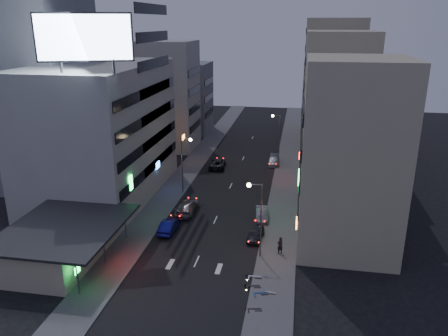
% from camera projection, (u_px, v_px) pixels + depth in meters
% --- Properties ---
extents(ground, '(180.00, 180.00, 0.00)m').
position_uv_depth(ground, '(187.00, 283.00, 40.84)').
color(ground, black).
rests_on(ground, ground).
extents(sidewalk_left, '(4.00, 120.00, 0.12)m').
position_uv_depth(sidewalk_left, '(186.00, 174.00, 70.15)').
color(sidewalk_left, '#4C4C4F').
rests_on(sidewalk_left, ground).
extents(sidewalk_right, '(4.00, 120.00, 0.12)m').
position_uv_depth(sidewalk_right, '(286.00, 180.00, 67.51)').
color(sidewalk_right, '#4C4C4F').
rests_on(sidewalk_right, ground).
extents(food_court, '(11.00, 13.00, 3.88)m').
position_uv_depth(food_court, '(59.00, 242.00, 44.37)').
color(food_court, '#B1A98B').
rests_on(food_court, ground).
extents(white_building, '(14.00, 24.00, 18.00)m').
position_uv_depth(white_building, '(101.00, 132.00, 59.45)').
color(white_building, '#AAAAA5').
rests_on(white_building, ground).
extents(grey_tower, '(10.00, 14.00, 34.00)m').
position_uv_depth(grey_tower, '(45.00, 69.00, 61.18)').
color(grey_tower, gray).
rests_on(grey_tower, ground).
extents(shophouse_near, '(10.00, 11.00, 20.00)m').
position_uv_depth(shophouse_near, '(351.00, 157.00, 44.99)').
color(shophouse_near, '#B1A98B').
rests_on(shophouse_near, ground).
extents(shophouse_mid, '(11.00, 12.00, 16.00)m').
position_uv_depth(shophouse_mid, '(345.00, 146.00, 56.28)').
color(shophouse_mid, gray).
rests_on(shophouse_mid, ground).
extents(shophouse_far, '(10.00, 14.00, 22.00)m').
position_uv_depth(shophouse_far, '(336.00, 105.00, 67.55)').
color(shophouse_far, '#B1A98B').
rests_on(shophouse_far, ground).
extents(far_left_a, '(11.00, 10.00, 20.00)m').
position_uv_depth(far_left_a, '(166.00, 96.00, 82.22)').
color(far_left_a, '#AAAAA5').
rests_on(far_left_a, ground).
extents(far_left_b, '(12.00, 10.00, 15.00)m').
position_uv_depth(far_left_b, '(182.00, 98.00, 95.24)').
color(far_left_b, gray).
rests_on(far_left_b, ground).
extents(far_right_a, '(11.00, 12.00, 18.00)m').
position_uv_depth(far_right_a, '(332.00, 101.00, 82.11)').
color(far_right_a, gray).
rests_on(far_right_a, ground).
extents(far_right_b, '(12.00, 12.00, 24.00)m').
position_uv_depth(far_right_b, '(332.00, 77.00, 94.14)').
color(far_right_b, '#B1A98B').
rests_on(far_right_b, ground).
extents(billboard, '(9.52, 3.75, 6.20)m').
position_uv_depth(billboard, '(84.00, 38.00, 45.40)').
color(billboard, '#595B60').
rests_on(billboard, white_building).
extents(street_lamp_right_near, '(1.60, 0.44, 8.02)m').
position_uv_depth(street_lamp_right_near, '(257.00, 209.00, 43.76)').
color(street_lamp_right_near, '#595B60').
rests_on(street_lamp_right_near, sidewalk_right).
extents(street_lamp_left, '(1.60, 0.44, 8.02)m').
position_uv_depth(street_lamp_left, '(185.00, 157.00, 60.65)').
color(street_lamp_left, '#595B60').
rests_on(street_lamp_left, sidewalk_left).
extents(street_lamp_right_far, '(1.60, 0.44, 8.02)m').
position_uv_depth(street_lamp_right_far, '(277.00, 131.00, 75.51)').
color(street_lamp_right_far, '#595B60').
rests_on(street_lamp_right_far, sidewalk_right).
extents(parked_car_right_near, '(1.90, 3.93, 1.29)m').
position_uv_depth(parked_car_right_near, '(256.00, 234.00, 48.90)').
color(parked_car_right_near, '#2A2A30').
rests_on(parked_car_right_near, ground).
extents(parked_car_right_mid, '(1.82, 4.21, 1.35)m').
position_uv_depth(parked_car_right_mid, '(262.00, 214.00, 53.97)').
color(parked_car_right_mid, '#93959B').
rests_on(parked_car_right_mid, ground).
extents(parked_car_left, '(2.90, 5.53, 1.48)m').
position_uv_depth(parked_car_left, '(217.00, 163.00, 73.09)').
color(parked_car_left, black).
rests_on(parked_car_left, ground).
extents(parked_car_right_far, '(2.07, 4.65, 1.33)m').
position_uv_depth(parked_car_right_far, '(274.00, 161.00, 74.59)').
color(parked_car_right_far, '#AAAFB2').
rests_on(parked_car_right_far, ground).
extents(road_car_blue, '(1.62, 4.47, 1.47)m').
position_uv_depth(road_car_blue, '(169.00, 226.00, 50.68)').
color(road_car_blue, navy).
rests_on(road_car_blue, ground).
extents(road_car_silver, '(2.29, 5.57, 1.61)m').
position_uv_depth(road_car_silver, '(187.00, 207.00, 55.78)').
color(road_car_silver, gray).
rests_on(road_car_silver, ground).
extents(person, '(0.82, 0.77, 1.88)m').
position_uv_depth(person, '(280.00, 245.00, 45.59)').
color(person, black).
rests_on(person, sidewalk_right).
extents(scooter_black_a, '(0.89, 1.84, 1.07)m').
position_uv_depth(scooter_black_a, '(262.00, 303.00, 36.94)').
color(scooter_black_a, black).
rests_on(scooter_black_a, sidewalk_right).
extents(scooter_silver_a, '(0.72, 1.66, 0.99)m').
position_uv_depth(scooter_silver_a, '(276.00, 288.00, 39.09)').
color(scooter_silver_a, '#B0B5B8').
rests_on(scooter_silver_a, sidewalk_right).
extents(scooter_blue, '(1.22, 2.07, 1.20)m').
position_uv_depth(scooter_blue, '(268.00, 286.00, 39.19)').
color(scooter_blue, navy).
rests_on(scooter_blue, sidewalk_right).
extents(scooter_black_b, '(0.97, 1.97, 1.15)m').
position_uv_depth(scooter_black_b, '(260.00, 280.00, 40.17)').
color(scooter_black_b, black).
rests_on(scooter_black_b, sidewalk_right).
extents(scooter_silver_b, '(0.73, 1.95, 1.18)m').
position_uv_depth(scooter_silver_b, '(262.00, 271.00, 41.56)').
color(scooter_silver_b, silver).
rests_on(scooter_silver_b, sidewalk_right).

